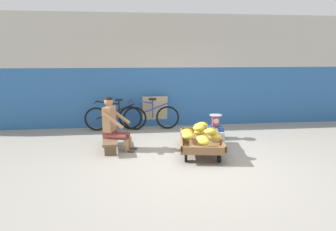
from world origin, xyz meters
The scene contains 12 objects.
ground_plane centered at (0.00, 0.00, 0.00)m, with size 80.00×80.00×0.00m, color gray.
back_wall centered at (0.00, 3.14, 1.55)m, with size 16.00×0.30×3.10m.
banana_cart centered at (0.27, 0.59, 0.24)m, with size 1.05×1.55×0.36m.
banana_pile centered at (0.22, 0.51, 0.46)m, with size 0.79×1.43×0.25m.
low_bench centered at (-1.61, 1.05, 0.20)m, with size 0.39×1.12×0.27m.
vendor_seated centered at (-1.53, 1.02, 0.57)m, with size 0.73×0.60×1.14m.
plastic_crate centered at (0.86, 1.58, 0.15)m, with size 0.36×0.28×0.30m.
weighing_scale centered at (0.86, 1.58, 0.45)m, with size 0.30×0.30×0.29m.
bicycle_near_left centered at (-1.60, 2.64, 0.35)m, with size 1.66×0.48×0.86m.
bicycle_far_left centered at (-0.70, 2.68, 0.35)m, with size 1.66×0.48×0.86m.
sign_board centered at (-0.52, 2.94, 0.44)m, with size 0.70×0.23×0.88m.
shopping_bag centered at (0.88, 1.22, 0.12)m, with size 0.18×0.12×0.24m, color silver.
Camera 1 is at (-1.03, -4.91, 1.99)m, focal length 30.32 mm.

